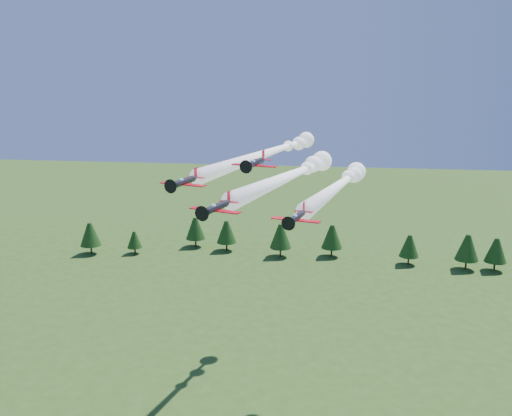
# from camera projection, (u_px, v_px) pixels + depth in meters

# --- Properties ---
(plane_lead) EXTENTS (17.41, 43.44, 3.70)m
(plane_lead) POSITION_uv_depth(u_px,v_px,m) (293.00, 175.00, 93.11)
(plane_lead) COLOR black
(plane_lead) RESTS_ON ground
(plane_left) EXTENTS (20.61, 59.83, 3.70)m
(plane_left) POSITION_uv_depth(u_px,v_px,m) (270.00, 152.00, 113.91)
(plane_left) COLOR black
(plane_left) RESTS_ON ground
(plane_right) EXTENTS (14.73, 42.88, 3.70)m
(plane_right) POSITION_uv_depth(u_px,v_px,m) (341.00, 184.00, 98.87)
(plane_right) COLOR black
(plane_right) RESTS_ON ground
(plane_slot) EXTENTS (7.28, 8.03, 2.54)m
(plane_slot) POSITION_uv_depth(u_px,v_px,m) (255.00, 163.00, 87.30)
(plane_slot) COLOR black
(plane_slot) RESTS_ON ground
(treeline) EXTENTS (155.91, 20.11, 11.60)m
(treeline) POSITION_uv_depth(u_px,v_px,m) (310.00, 239.00, 192.15)
(treeline) COLOR #382314
(treeline) RESTS_ON ground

